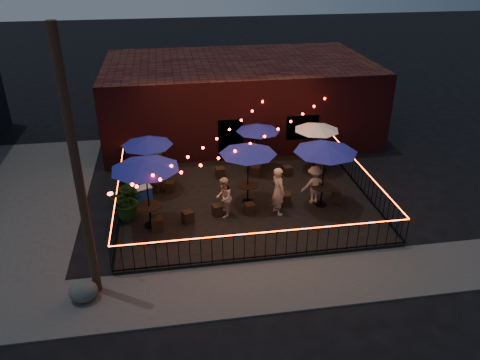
# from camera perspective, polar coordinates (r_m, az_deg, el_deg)

# --- Properties ---
(ground) EXTENTS (110.00, 110.00, 0.00)m
(ground) POSITION_cam_1_polar(r_m,az_deg,el_deg) (17.61, 1.72, -6.04)
(ground) COLOR black
(ground) RESTS_ON ground
(patio) EXTENTS (10.00, 8.00, 0.15)m
(patio) POSITION_cam_1_polar(r_m,az_deg,el_deg) (19.25, 0.61, -2.63)
(patio) COLOR black
(patio) RESTS_ON ground
(sidewalk) EXTENTS (18.00, 2.50, 0.05)m
(sidewalk) POSITION_cam_1_polar(r_m,az_deg,el_deg) (15.04, 4.09, -12.64)
(sidewalk) COLOR #43413E
(sidewalk) RESTS_ON ground
(brick_building) EXTENTS (14.00, 8.00, 4.00)m
(brick_building) POSITION_cam_1_polar(r_m,az_deg,el_deg) (25.91, -0.20, 10.00)
(brick_building) COLOR #380F10
(brick_building) RESTS_ON ground
(utility_pole) EXTENTS (0.26, 0.26, 8.00)m
(utility_pole) POSITION_cam_1_polar(r_m,az_deg,el_deg) (13.37, -19.16, 0.61)
(utility_pole) COLOR #321D14
(utility_pole) RESTS_ON ground
(fence_front) EXTENTS (10.00, 0.04, 1.04)m
(fence_front) POSITION_cam_1_polar(r_m,az_deg,el_deg) (15.62, 3.14, -7.95)
(fence_front) COLOR black
(fence_front) RESTS_ON patio
(fence_left) EXTENTS (0.04, 8.00, 1.04)m
(fence_left) POSITION_cam_1_polar(r_m,az_deg,el_deg) (18.87, -14.53, -2.21)
(fence_left) COLOR black
(fence_left) RESTS_ON patio
(fence_right) EXTENTS (0.04, 8.00, 1.04)m
(fence_right) POSITION_cam_1_polar(r_m,az_deg,el_deg) (20.34, 14.64, 0.01)
(fence_right) COLOR black
(fence_right) RESTS_ON patio
(festoon_lights) EXTENTS (10.02, 8.72, 1.32)m
(festoon_lights) POSITION_cam_1_polar(r_m,az_deg,el_deg) (17.76, -2.40, 3.49)
(festoon_lights) COLOR #FF180E
(festoon_lights) RESTS_ON ground
(cafe_table_0) EXTENTS (3.16, 3.16, 2.74)m
(cafe_table_0) POSITION_cam_1_polar(r_m,az_deg,el_deg) (16.69, -11.52, 1.83)
(cafe_table_0) COLOR black
(cafe_table_0) RESTS_ON patio
(cafe_table_1) EXTENTS (2.24, 2.24, 2.35)m
(cafe_table_1) POSITION_cam_1_polar(r_m,az_deg,el_deg) (19.58, -11.27, 4.57)
(cafe_table_1) COLOR black
(cafe_table_1) RESTS_ON patio
(cafe_table_2) EXTENTS (2.71, 2.71, 2.50)m
(cafe_table_2) POSITION_cam_1_polar(r_m,az_deg,el_deg) (18.08, 0.99, 3.65)
(cafe_table_2) COLOR black
(cafe_table_2) RESTS_ON patio
(cafe_table_3) EXTENTS (2.20, 2.20, 2.20)m
(cafe_table_3) POSITION_cam_1_polar(r_m,az_deg,el_deg) (21.03, 2.23, 6.31)
(cafe_table_3) COLOR black
(cafe_table_3) RESTS_ON patio
(cafe_table_4) EXTENTS (2.82, 2.82, 2.71)m
(cafe_table_4) POSITION_cam_1_polar(r_m,az_deg,el_deg) (18.07, 10.42, 3.85)
(cafe_table_4) COLOR black
(cafe_table_4) RESTS_ON patio
(cafe_table_5) EXTENTS (2.26, 2.26, 2.25)m
(cafe_table_5) POSITION_cam_1_polar(r_m,az_deg,el_deg) (21.30, 9.35, 6.36)
(cafe_table_5) COLOR black
(cafe_table_5) RESTS_ON patio
(bistro_chair_0) EXTENTS (0.42, 0.42, 0.48)m
(bistro_chair_0) POSITION_cam_1_polar(r_m,az_deg,el_deg) (17.47, -10.05, -5.28)
(bistro_chair_0) COLOR black
(bistro_chair_0) RESTS_ON patio
(bistro_chair_1) EXTENTS (0.50, 0.50, 0.45)m
(bistro_chair_1) POSITION_cam_1_polar(r_m,az_deg,el_deg) (17.77, -6.39, -4.46)
(bistro_chair_1) COLOR black
(bistro_chair_1) RESTS_ON patio
(bistro_chair_2) EXTENTS (0.58, 0.58, 0.52)m
(bistro_chair_2) POSITION_cam_1_polar(r_m,az_deg,el_deg) (20.06, -10.34, -0.73)
(bistro_chair_2) COLOR black
(bistro_chair_2) RESTS_ON patio
(bistro_chair_3) EXTENTS (0.44, 0.44, 0.44)m
(bistro_chair_3) POSITION_cam_1_polar(r_m,az_deg,el_deg) (19.98, -8.53, -0.81)
(bistro_chair_3) COLOR black
(bistro_chair_3) RESTS_ON patio
(bistro_chair_4) EXTENTS (0.43, 0.43, 0.42)m
(bistro_chair_4) POSITION_cam_1_polar(r_m,az_deg,el_deg) (18.12, -2.78, -3.67)
(bistro_chair_4) COLOR black
(bistro_chair_4) RESTS_ON patio
(bistro_chair_5) EXTENTS (0.42, 0.42, 0.43)m
(bistro_chair_5) POSITION_cam_1_polar(r_m,az_deg,el_deg) (18.19, 1.16, -3.50)
(bistro_chair_5) COLOR black
(bistro_chair_5) RESTS_ON patio
(bistro_chair_6) EXTENTS (0.41, 0.41, 0.45)m
(bistro_chair_6) POSITION_cam_1_polar(r_m,az_deg,el_deg) (20.98, -2.44, 0.92)
(bistro_chair_6) COLOR black
(bistro_chair_6) RESTS_ON patio
(bistro_chair_7) EXTENTS (0.53, 0.53, 0.48)m
(bistro_chair_7) POSITION_cam_1_polar(r_m,az_deg,el_deg) (21.07, 1.94, 1.10)
(bistro_chair_7) COLOR black
(bistro_chair_7) RESTS_ON patio
(bistro_chair_8) EXTENTS (0.54, 0.54, 0.50)m
(bistro_chair_8) POSITION_cam_1_polar(r_m,az_deg,el_deg) (18.85, 5.54, -2.32)
(bistro_chair_8) COLOR black
(bistro_chair_8) RESTS_ON patio
(bistro_chair_9) EXTENTS (0.57, 0.57, 0.51)m
(bistro_chair_9) POSITION_cam_1_polar(r_m,az_deg,el_deg) (19.42, 11.71, -1.86)
(bistro_chair_9) COLOR black
(bistro_chair_9) RESTS_ON patio
(bistro_chair_10) EXTENTS (0.41, 0.41, 0.42)m
(bistro_chair_10) POSITION_cam_1_polar(r_m,az_deg,el_deg) (21.26, 5.81, 1.12)
(bistro_chair_10) COLOR black
(bistro_chair_10) RESTS_ON patio
(bistro_chair_11) EXTENTS (0.52, 0.52, 0.47)m
(bistro_chair_11) POSITION_cam_1_polar(r_m,az_deg,el_deg) (21.72, 9.78, 1.51)
(bistro_chair_11) COLOR black
(bistro_chair_11) RESTS_ON patio
(patron_a) EXTENTS (0.68, 0.83, 1.95)m
(patron_a) POSITION_cam_1_polar(r_m,az_deg,el_deg) (17.90, 4.66, -1.35)
(patron_a) COLOR tan
(patron_a) RESTS_ON patio
(patron_b) EXTENTS (0.77, 0.90, 1.62)m
(patron_b) POSITION_cam_1_polar(r_m,az_deg,el_deg) (17.75, -1.98, -2.13)
(patron_b) COLOR tan
(patron_b) RESTS_ON patio
(patron_c) EXTENTS (1.09, 0.70, 1.60)m
(patron_c) POSITION_cam_1_polar(r_m,az_deg,el_deg) (18.90, 9.03, -0.58)
(patron_c) COLOR tan
(patron_c) RESTS_ON patio
(potted_shrub_a) EXTENTS (1.43, 1.26, 1.51)m
(potted_shrub_a) POSITION_cam_1_polar(r_m,az_deg,el_deg) (18.16, -13.50, -2.42)
(potted_shrub_a) COLOR #13330E
(potted_shrub_a) RESTS_ON patio
(potted_shrub_b) EXTENTS (1.05, 0.96, 1.54)m
(potted_shrub_b) POSITION_cam_1_polar(r_m,az_deg,el_deg) (19.22, -13.32, -0.62)
(potted_shrub_b) COLOR #153410
(potted_shrub_b) RESTS_ON patio
(potted_shrub_c) EXTENTS (0.90, 0.90, 1.21)m
(potted_shrub_c) POSITION_cam_1_polar(r_m,az_deg,el_deg) (21.31, -10.24, 2.05)
(potted_shrub_c) COLOR #183510
(potted_shrub_c) RESTS_ON patio
(cooler) EXTENTS (0.74, 0.66, 0.81)m
(cooler) POSITION_cam_1_polar(r_m,az_deg,el_deg) (19.06, -11.62, -1.89)
(cooler) COLOR #1C47B2
(cooler) RESTS_ON patio
(boulder) EXTENTS (1.02, 0.92, 0.69)m
(boulder) POSITION_cam_1_polar(r_m,az_deg,el_deg) (15.04, -18.55, -12.74)
(boulder) COLOR #3F3F3B
(boulder) RESTS_ON ground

